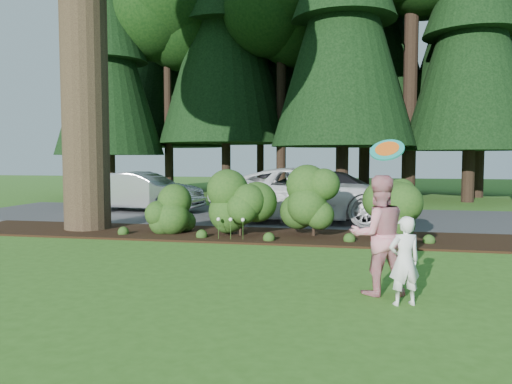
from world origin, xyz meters
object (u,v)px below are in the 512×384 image
at_px(frisbee, 387,150).
at_px(child, 404,261).
at_px(car_dark_suv, 337,193).
at_px(adult, 378,235).
at_px(car_white_suv, 306,194).
at_px(car_silver_wagon, 143,192).

bearing_deg(frisbee, child, -52.27).
bearing_deg(frisbee, car_dark_suv, 95.96).
bearing_deg(adult, car_white_suv, -95.28).
distance_m(adult, frisbee, 1.25).
bearing_deg(car_silver_wagon, adult, -135.09).
xyz_separation_m(car_silver_wagon, car_dark_suv, (6.96, 0.29, 0.03)).
height_order(car_silver_wagon, frisbee, frisbee).
height_order(car_dark_suv, child, car_dark_suv).
xyz_separation_m(child, frisbee, (-0.23, 0.30, 1.50)).
bearing_deg(child, frisbee, -73.30).
distance_m(car_silver_wagon, car_dark_suv, 6.97).
relative_size(car_white_suv, car_dark_suv, 1.14).
bearing_deg(car_silver_wagon, frisbee, -135.30).
bearing_deg(child, adult, -77.14).
bearing_deg(car_dark_suv, adult, -178.35).
height_order(car_dark_suv, frisbee, frisbee).
bearing_deg(car_dark_suv, car_silver_wagon, 88.52).
bearing_deg(frisbee, adult, 116.69).
distance_m(car_white_suv, car_dark_suv, 2.00).
xyz_separation_m(car_dark_suv, frisbee, (1.04, -9.97, 1.33)).
xyz_separation_m(car_white_suv, child, (2.16, -8.49, -0.25)).
height_order(car_white_suv, child, car_white_suv).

